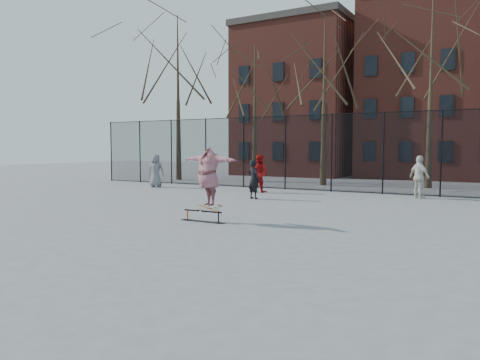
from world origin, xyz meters
The scene contains 11 objects.
ground centered at (0.00, 0.00, 0.00)m, with size 100.00×100.00×0.00m, color slate.
skate_rail centered at (-1.52, 1.67, 0.13)m, with size 1.56×0.24×0.34m.
skateboard centered at (-1.30, 1.67, 0.39)m, with size 0.81×0.19×0.10m, color #A76B42, non-canonical shape.
skater centered at (-1.30, 1.67, 1.33)m, with size 2.20×0.60×1.79m, color #783C97.
bystander_grey centered at (-11.00, 10.57, 0.94)m, with size 0.92×0.60×1.88m, color slate.
bystander_black centered at (-3.22, 8.04, 0.87)m, with size 0.63×0.42×1.73m, color black.
bystander_red centered at (-4.45, 10.89, 0.96)m, with size 0.93×0.72×1.91m, color #9E0E0E.
bystander_white centered at (3.05, 12.00, 0.96)m, with size 1.12×0.47×1.92m, color beige.
fence centered at (-0.01, 13.00, 2.05)m, with size 34.03×0.07×4.00m.
tree_row centered at (-0.25, 17.15, 7.36)m, with size 33.66×7.46×10.67m.
rowhouses centered at (0.72, 26.00, 6.06)m, with size 29.00×7.00×13.00m.
Camera 1 is at (6.65, -10.03, 2.28)m, focal length 35.00 mm.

